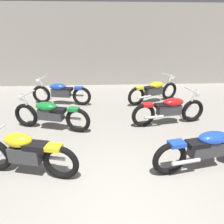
# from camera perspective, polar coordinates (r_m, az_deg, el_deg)

# --- Properties ---
(ground_plane) EXTENTS (60.00, 60.00, 0.00)m
(ground_plane) POSITION_cam_1_polar(r_m,az_deg,el_deg) (3.19, 2.97, -28.27)
(ground_plane) COLOR gray
(back_wall) EXTENTS (13.30, 0.24, 3.60)m
(back_wall) POSITION_cam_1_polar(r_m,az_deg,el_deg) (9.53, -1.75, 18.66)
(back_wall) COLOR #9E998E
(back_wall) RESTS_ON ground
(motorcycle_left_row_0) EXTENTS (1.94, 0.63, 0.88)m
(motorcycle_left_row_0) POSITION_cam_1_polar(r_m,az_deg,el_deg) (3.87, -24.02, -10.85)
(motorcycle_left_row_0) COLOR black
(motorcycle_left_row_0) RESTS_ON ground
(motorcycle_left_row_1) EXTENTS (2.12, 0.84, 0.97)m
(motorcycle_left_row_1) POSITION_cam_1_polar(r_m,az_deg,el_deg) (5.38, -17.58, -0.46)
(motorcycle_left_row_1) COLOR black
(motorcycle_left_row_1) RESTS_ON ground
(motorcycle_left_row_2) EXTENTS (2.15, 0.70, 0.97)m
(motorcycle_left_row_2) POSITION_cam_1_polar(r_m,az_deg,el_deg) (7.19, -14.76, 5.63)
(motorcycle_left_row_2) COLOR black
(motorcycle_left_row_2) RESTS_ON ground
(motorcycle_right_row_0) EXTENTS (2.15, 0.76, 0.97)m
(motorcycle_right_row_0) POSITION_cam_1_polar(r_m,az_deg,el_deg) (4.11, 26.11, -9.34)
(motorcycle_right_row_0) COLOR black
(motorcycle_right_row_0) RESTS_ON ground
(motorcycle_right_row_1) EXTENTS (2.16, 0.72, 0.97)m
(motorcycle_right_row_1) POSITION_cam_1_polar(r_m,az_deg,el_deg) (5.66, 16.48, 0.80)
(motorcycle_right_row_1) COLOR black
(motorcycle_right_row_1) RESTS_ON ground
(motorcycle_right_row_2) EXTENTS (2.04, 1.04, 0.97)m
(motorcycle_right_row_2) POSITION_cam_1_polar(r_m,az_deg,el_deg) (7.32, 12.21, 6.17)
(motorcycle_right_row_2) COLOR black
(motorcycle_right_row_2) RESTS_ON ground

